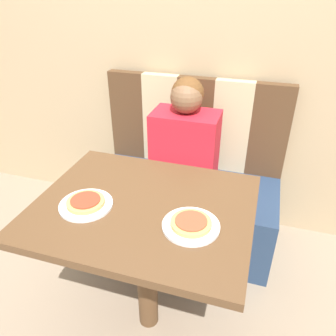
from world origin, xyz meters
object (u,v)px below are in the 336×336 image
object	(u,v)px
person	(185,139)
plate_right	(191,226)
pizza_left	(86,202)
pizza_right	(191,223)
plate_left	(86,205)

from	to	relation	value
person	plate_right	bearing A→B (deg)	-73.95
pizza_left	pizza_right	world-z (taller)	same
person	plate_right	size ratio (longest dim) A/B	3.04
pizza_left	person	bearing A→B (deg)	73.95
plate_right	person	bearing A→B (deg)	106.05
person	pizza_right	size ratio (longest dim) A/B	4.28
plate_left	pizza_right	size ratio (longest dim) A/B	1.41
person	pizza_right	bearing A→B (deg)	-73.95
plate_left	pizza_right	distance (m)	0.44
person	pizza_left	world-z (taller)	person
person	plate_right	xyz separation A→B (m)	(0.22, -0.77, 0.02)
plate_left	plate_right	distance (m)	0.44
plate_right	pizza_left	world-z (taller)	pizza_left
pizza_left	pizza_right	bearing A→B (deg)	0.00
plate_left	pizza_right	world-z (taller)	pizza_right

